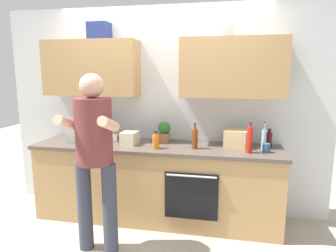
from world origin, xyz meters
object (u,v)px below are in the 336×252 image
bottle_hotsauce (250,140)px  potted_herb (164,132)px  knife_block (98,131)px  grocery_bag_produce (74,134)px  bottle_water (264,139)px  grocery_bag_bread (236,138)px  person_standing (94,150)px  grocery_bag_rice (130,138)px  bottle_wine (269,139)px  cup_tea (266,148)px  bottle_vinegar (195,138)px  cup_coffee (114,138)px  cup_ceramic (75,133)px  bottle_juice (156,141)px

bottle_hotsauce → potted_herb: bearing=164.1°
knife_block → grocery_bag_produce: bearing=-164.9°
bottle_water → grocery_bag_bread: (-0.29, 0.05, -0.02)m
person_standing → grocery_bag_rice: 0.74m
bottle_hotsauce → bottle_wine: 0.36m
knife_block → grocery_bag_produce: (-0.27, -0.07, -0.03)m
grocery_bag_rice → cup_tea: bearing=-2.8°
bottle_vinegar → grocery_bag_rice: size_ratio=1.32×
knife_block → cup_tea: bearing=-3.6°
bottle_water → cup_coffee: 1.73m
bottle_water → grocery_bag_rice: (-1.50, -0.06, -0.04)m
bottle_water → cup_ceramic: bottle_water is taller
bottle_hotsauce → grocery_bag_bread: bearing=119.2°
grocery_bag_bread → grocery_bag_rice: grocery_bag_bread is taller
cup_tea → grocery_bag_produce: 2.21m
grocery_bag_produce → potted_herb: bearing=9.2°
bottle_hotsauce → grocery_bag_rice: (-1.34, 0.12, -0.07)m
cup_coffee → potted_herb: 0.62m
bottle_hotsauce → potted_herb: (-0.96, 0.27, -0.01)m
knife_block → bottle_vinegar: bearing=-5.2°
bottle_vinegar → cup_ceramic: (-1.57, 0.25, -0.06)m
bottle_hotsauce → potted_herb: size_ratio=1.28×
potted_herb → grocery_bag_bread: 0.84m
person_standing → grocery_bag_produce: bearing=129.7°
bottle_juice → bottle_vinegar: bearing=11.6°
cup_coffee → knife_block: knife_block is taller
bottle_hotsauce → bottle_vinegar: bearing=173.4°
grocery_bag_rice → bottle_hotsauce: bearing=-5.3°
bottle_wine → cup_coffee: 1.80m
potted_herb → bottle_vinegar: bearing=-28.3°
person_standing → grocery_bag_rice: bearing=82.2°
bottle_vinegar → grocery_bag_bread: bottle_vinegar is taller
bottle_water → grocery_bag_bread: bottle_water is taller
bottle_hotsauce → cup_coffee: 1.59m
grocery_bag_bread → grocery_bag_rice: (-1.21, -0.10, -0.02)m
bottle_juice → cup_tea: bearing=3.4°
cup_coffee → grocery_bag_produce: (-0.46, -0.12, 0.05)m
bottle_wine → cup_coffee: bearing=-178.3°
bottle_water → grocery_bag_rice: bearing=-177.8°
bottle_wine → cup_coffee: (-1.80, -0.05, -0.05)m
bottle_juice → grocery_bag_bread: bearing=15.9°
bottle_water → grocery_bag_produce: size_ratio=1.52×
cup_tea → potted_herb: potted_herb is taller
bottle_juice → person_standing: bearing=-126.9°
bottle_vinegar → cup_coffee: bearing=171.2°
cup_ceramic → person_standing: bearing=-52.8°
potted_herb → grocery_bag_rice: (-0.38, -0.15, -0.06)m
bottle_wine → cup_ceramic: (-2.37, 0.04, -0.04)m
person_standing → grocery_bag_bread: 1.56m
cup_coffee → grocery_bag_rice: 0.25m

